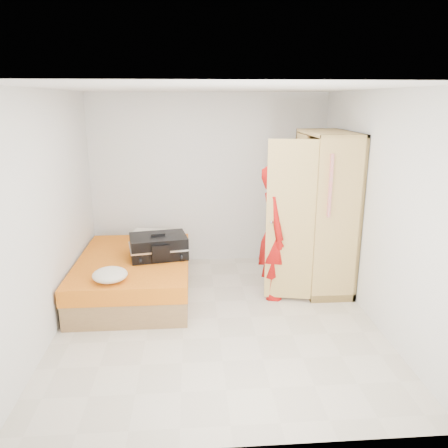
{
  "coord_description": "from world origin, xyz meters",
  "views": [
    {
      "loc": [
        -0.27,
        -4.65,
        2.49
      ],
      "look_at": [
        0.12,
        0.55,
        1.0
      ],
      "focal_mm": 35.0,
      "sensor_mm": 36.0,
      "label": 1
    }
  ],
  "objects": [
    {
      "name": "wardrobe",
      "position": [
        1.45,
        0.86,
        1.0
      ],
      "size": [
        1.16,
        1.2,
        2.1
      ],
      "color": "tan",
      "rests_on": "ground"
    },
    {
      "name": "person",
      "position": [
        0.78,
        0.61,
        0.86
      ],
      "size": [
        0.51,
        0.69,
        1.72
      ],
      "primitive_type": "imported",
      "rotation": [
        0.0,
        0.0,
        1.4
      ],
      "color": "red",
      "rests_on": "ground"
    },
    {
      "name": "pillow",
      "position": [
        -0.88,
        1.64,
        0.55
      ],
      "size": [
        0.6,
        0.39,
        0.1
      ],
      "primitive_type": "cube",
      "rotation": [
        0.0,
        0.0,
        -0.2
      ],
      "color": "beige",
      "rests_on": "bed"
    },
    {
      "name": "room",
      "position": [
        0.0,
        0.0,
        1.3
      ],
      "size": [
        4.0,
        4.02,
        2.6
      ],
      "color": "beige",
      "rests_on": "ground"
    },
    {
      "name": "bed",
      "position": [
        -1.05,
        0.79,
        0.25
      ],
      "size": [
        1.42,
        2.02,
        0.5
      ],
      "color": "olive",
      "rests_on": "ground"
    },
    {
      "name": "round_cushion",
      "position": [
        -1.22,
        0.03,
        0.58
      ],
      "size": [
        0.4,
        0.4,
        0.15
      ],
      "primitive_type": "ellipsoid",
      "color": "beige",
      "rests_on": "bed"
    },
    {
      "name": "suitcase",
      "position": [
        -0.72,
        0.8,
        0.64
      ],
      "size": [
        0.82,
        0.66,
        0.32
      ],
      "rotation": [
        0.0,
        0.0,
        0.18
      ],
      "color": "black",
      "rests_on": "bed"
    }
  ]
}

